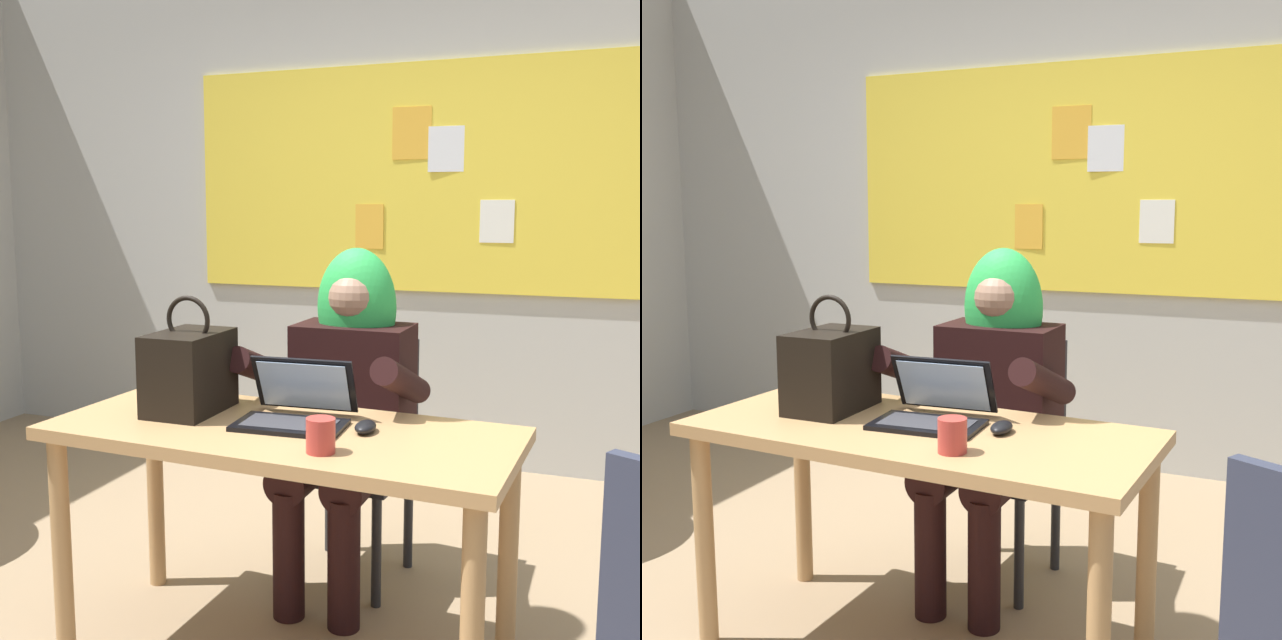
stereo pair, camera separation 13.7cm
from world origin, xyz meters
The scene contains 8 objects.
wall_back_bulletin centered at (0.00, 2.14, 1.50)m, with size 5.42×2.25×2.99m.
desk_main centered at (0.16, 0.08, 0.64)m, with size 1.44×0.68×0.74m.
chair_at_desk centered at (0.19, 0.74, 0.51)m, with size 0.45×0.45×0.90m.
person_costumed centered at (0.19, 0.61, 0.74)m, with size 0.60×0.61×1.25m.
laptop centered at (0.18, 0.14, 0.79)m, with size 0.35×0.31×0.19m.
computer_mouse centered at (0.41, 0.11, 0.76)m, with size 0.06×0.10×0.03m, color black.
handbag centered at (-0.19, 0.14, 0.88)m, with size 0.20×0.30×0.38m.
coffee_mug centered at (0.36, -0.11, 0.79)m, with size 0.08×0.08×0.10m, color #B23833.
Camera 1 is at (1.07, -1.99, 1.40)m, focal length 43.52 mm.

